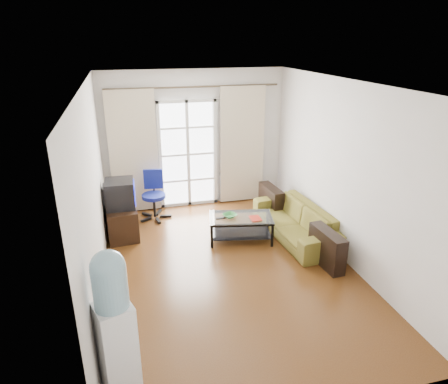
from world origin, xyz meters
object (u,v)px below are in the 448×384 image
Objects in this scene: crt_tv at (119,194)px; task_chair at (154,204)px; coffee_table at (241,225)px; tv_stand at (122,222)px; sofa at (295,221)px; water_cooler at (115,323)px.

crt_tv is 1.00m from task_chair.
coffee_table is 1.26× the size of task_chair.
crt_tv is (0.00, 0.05, 0.51)m from tv_stand.
task_chair is at bearing -125.73° from sofa.
crt_tv reaches higher than coffee_table.
task_chair is (-1.34, 1.27, -0.00)m from coffee_table.
tv_stand is at bearing 162.16° from coffee_table.
task_chair is (0.62, 0.60, -0.51)m from crt_tv.
crt_tv is at bearing -128.56° from task_chair.
tv_stand is at bearing -126.38° from task_chair.
sofa is 2.19× the size of task_chair.
sofa is 0.95m from coffee_table.
coffee_table is 2.17× the size of crt_tv.
coffee_table is 0.74× the size of water_cooler.
water_cooler reaches higher than sofa.
crt_tv is (-1.95, 0.68, 0.50)m from coffee_table.
crt_tv reaches higher than task_chair.
tv_stand is (-2.90, 0.74, -0.01)m from sofa.
coffee_table is 2.05m from tv_stand.
coffee_table is at bearing -22.76° from tv_stand.
task_chair is at bearing 136.37° from coffee_table.
water_cooler reaches higher than tv_stand.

